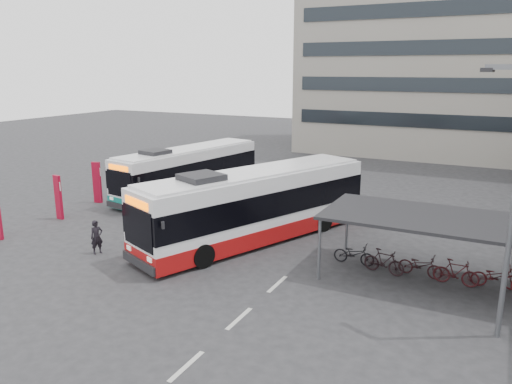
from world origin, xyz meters
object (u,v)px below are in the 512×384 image
at_px(bus_main, 256,206).
at_px(pedestrian, 97,237).
at_px(bus_teal, 188,171).
at_px(lamp_post, 512,189).

height_order(bus_main, pedestrian, bus_main).
bearing_deg(bus_teal, lamp_post, -19.71).
xyz_separation_m(bus_teal, lamp_post, (18.36, -10.48, 3.10)).
distance_m(bus_main, lamp_post, 11.77).
distance_m(pedestrian, lamp_post, 16.32).
xyz_separation_m(bus_main, lamp_post, (10.46, -4.52, 2.93)).
bearing_deg(lamp_post, bus_main, 176.89).
xyz_separation_m(bus_main, pedestrian, (-5.39, -4.78, -0.92)).
relative_size(bus_main, pedestrian, 8.12).
bearing_deg(bus_main, pedestrian, -115.91).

